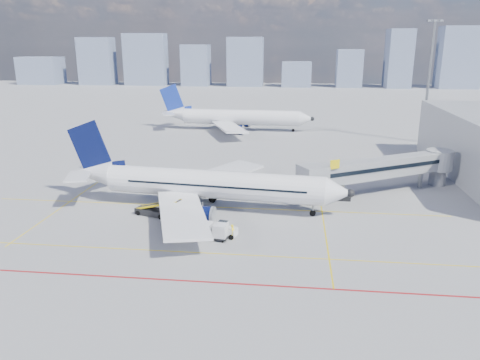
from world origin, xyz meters
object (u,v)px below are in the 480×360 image
object	(u,v)px
ramp_worker	(233,232)
second_aircraft	(234,117)
cargo_dolly	(213,231)
belt_loader	(154,211)
baggage_tug	(225,230)
main_aircraft	(202,184)

from	to	relation	value
ramp_worker	second_aircraft	bearing A→B (deg)	15.26
cargo_dolly	belt_loader	xyz separation A→B (m)	(-8.65, 6.34, -0.32)
belt_loader	ramp_worker	xyz separation A→B (m)	(10.79, -6.15, 0.20)
second_aircraft	ramp_worker	bearing A→B (deg)	-80.49
second_aircraft	ramp_worker	xyz separation A→B (m)	(8.37, -66.99, -2.36)
cargo_dolly	ramp_worker	bearing A→B (deg)	14.29
cargo_dolly	belt_loader	bearing A→B (deg)	152.94
belt_loader	ramp_worker	distance (m)	12.42
baggage_tug	cargo_dolly	world-z (taller)	cargo_dolly
main_aircraft	belt_loader	world-z (taller)	main_aircraft
belt_loader	baggage_tug	bearing A→B (deg)	-10.29
second_aircraft	ramp_worker	size ratio (longest dim) A/B	22.15
main_aircraft	belt_loader	size ratio (longest dim) A/B	5.90
cargo_dolly	second_aircraft	bearing A→B (deg)	104.50
belt_loader	ramp_worker	world-z (taller)	belt_loader
cargo_dolly	belt_loader	size ratio (longest dim) A/B	0.55
baggage_tug	belt_loader	bearing A→B (deg)	164.14
main_aircraft	belt_loader	bearing A→B (deg)	-140.50
belt_loader	ramp_worker	size ratio (longest dim) A/B	3.69
second_aircraft	belt_loader	xyz separation A→B (m)	(-2.42, -60.83, -2.55)
baggage_tug	cargo_dolly	bearing A→B (deg)	-129.39
main_aircraft	baggage_tug	xyz separation A→B (m)	(4.30, -9.12, -2.41)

